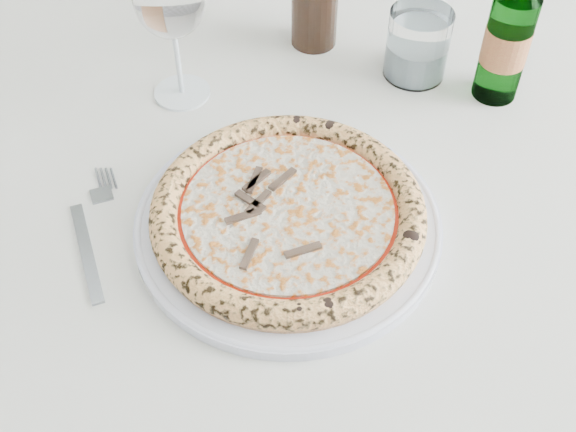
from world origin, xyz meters
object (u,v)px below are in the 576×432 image
object	(u,v)px
pizza	(288,212)
wine_glass	(170,1)
tumbler	(417,48)
beer_bottle	(508,36)
plate	(288,223)
dining_table	(290,213)

from	to	relation	value
pizza	wine_glass	bearing A→B (deg)	122.07
tumbler	wine_glass	bearing A→B (deg)	-170.65
beer_bottle	tumbler	bearing A→B (deg)	157.92
plate	pizza	world-z (taller)	pizza
wine_glass	tumbler	bearing A→B (deg)	9.35
plate	beer_bottle	world-z (taller)	beer_bottle
plate	beer_bottle	xyz separation A→B (m)	(0.27, 0.24, 0.08)
pizza	wine_glass	distance (m)	0.30
wine_glass	beer_bottle	distance (m)	0.42
plate	beer_bottle	distance (m)	0.37
dining_table	wine_glass	distance (m)	0.30
tumbler	plate	bearing A→B (deg)	-120.44
wine_glass	beer_bottle	size ratio (longest dim) A/B	0.87
plate	pizza	size ratio (longest dim) A/B	1.13
plate	wine_glass	distance (m)	0.30
tumbler	pizza	bearing A→B (deg)	-120.44
dining_table	wine_glass	xyz separation A→B (m)	(-0.15, 0.13, 0.23)
dining_table	plate	bearing A→B (deg)	-90.00
pizza	wine_glass	size ratio (longest dim) A/B	1.55
plate	beer_bottle	size ratio (longest dim) A/B	1.51
plate	wine_glass	bearing A→B (deg)	122.07
plate	pizza	distance (m)	0.02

